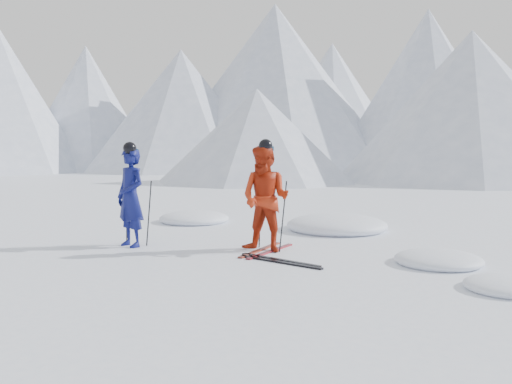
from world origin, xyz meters
The scene contains 12 objects.
ground centered at (0.00, 0.00, 0.00)m, with size 160.00×160.00×0.00m, color white.
skier_blue centered at (-3.50, -0.86, 0.99)m, with size 0.72×0.47×1.97m, color #0E1355.
skier_red centered at (-1.03, 0.28, 1.01)m, with size 0.98×0.76×2.02m, color #AE270D.
pole_blue_left centered at (-3.80, -0.71, 0.66)m, with size 0.02×0.02×1.32m, color black.
pole_blue_right centered at (-3.25, -0.61, 0.66)m, with size 0.02×0.02×1.32m, color black.
pole_red_left centered at (-1.33, 0.53, 0.67)m, with size 0.02×0.02×1.35m, color black.
pole_red_right centered at (-0.73, 0.43, 0.67)m, with size 0.02×0.02×1.35m, color black.
ski_worn_left centered at (-1.15, 0.28, 0.01)m, with size 0.09×1.70×0.03m, color black.
ski_worn_right centered at (-0.91, 0.28, 0.01)m, with size 0.09×1.70×0.03m, color black.
ski_loose_a centered at (-0.33, -0.30, 0.01)m, with size 0.09×1.70×0.03m, color black.
ski_loose_b centered at (-0.23, -0.45, 0.01)m, with size 0.09×1.70×0.03m, color black.
snow_lumps centered at (-1.48, 2.74, 0.00)m, with size 9.76×5.38×0.53m.
Camera 1 is at (4.78, -8.07, 1.93)m, focal length 38.00 mm.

